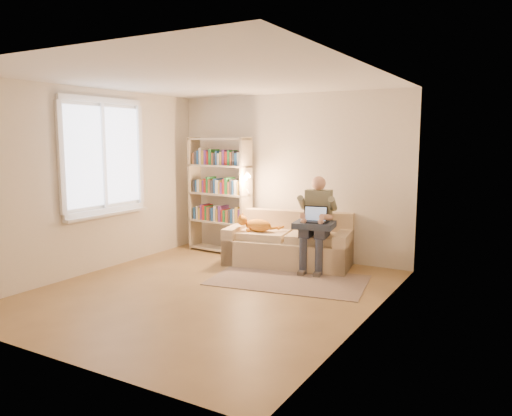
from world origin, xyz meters
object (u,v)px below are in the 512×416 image
Objects in this scene: person at (316,218)px; cat at (258,225)px; bookshelf at (220,189)px; laptop at (313,218)px; sofa at (289,246)px.

person reaches higher than cat.
person is at bearing -1.69° from cat.
bookshelf is (-1.84, 0.22, 0.30)m from person.
cat is at bearing 170.53° from laptop.
sofa is 1.03× the size of bookshelf.
cat is 1.11m from bookshelf.
sofa is at bearing 162.08° from person.
sofa is at bearing 148.01° from laptop.
bookshelf reaches higher than cat.
sofa is 1.58m from bookshelf.
sofa is 0.67m from person.
cat is at bearing -165.25° from sofa.
bookshelf is at bearing 158.77° from laptop.
cat is at bearing -15.72° from bookshelf.
sofa is at bearing 14.75° from cat.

